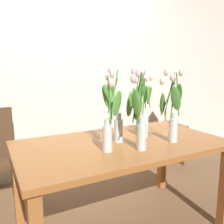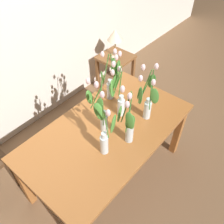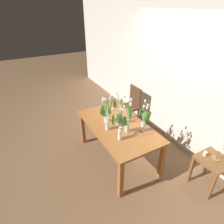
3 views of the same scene
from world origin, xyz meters
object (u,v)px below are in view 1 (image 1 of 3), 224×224
at_px(tulip_vase_5, 172,112).
at_px(side_table, 165,133).
at_px(table_lamp, 166,103).
at_px(tulip_vase_4, 142,106).
at_px(tulip_vase_1, 139,120).
at_px(tulip_vase_0, 109,124).
at_px(pillar_candle, 161,124).
at_px(tulip_vase_2, 141,112).
at_px(tulip_vase_3, 115,117).
at_px(dining_table, 122,153).

xyz_separation_m(tulip_vase_5, side_table, (0.90, 1.10, -0.54)).
bearing_deg(table_lamp, tulip_vase_4, -142.27).
bearing_deg(tulip_vase_5, tulip_vase_1, -171.49).
xyz_separation_m(tulip_vase_4, tulip_vase_5, (-0.03, -0.43, 0.01)).
bearing_deg(tulip_vase_0, tulip_vase_1, -25.59).
distance_m(tulip_vase_4, pillar_candle, 1.04).
height_order(tulip_vase_5, side_table, tulip_vase_5).
height_order(tulip_vase_1, tulip_vase_4, tulip_vase_1).
height_order(tulip_vase_0, tulip_vase_2, tulip_vase_2).
relative_size(tulip_vase_2, tulip_vase_3, 0.98).
bearing_deg(tulip_vase_2, pillar_candle, 41.88).
relative_size(tulip_vase_3, tulip_vase_5, 1.03).
xyz_separation_m(tulip_vase_4, pillar_candle, (0.76, 0.61, -0.38)).
relative_size(dining_table, tulip_vase_3, 2.73).
height_order(tulip_vase_0, tulip_vase_4, tulip_vase_0).
xyz_separation_m(tulip_vase_0, tulip_vase_2, (0.40, 0.19, 0.02)).
distance_m(tulip_vase_1, tulip_vase_5, 0.34).
xyz_separation_m(tulip_vase_5, pillar_candle, (0.78, 1.04, -0.39)).
distance_m(side_table, pillar_candle, 0.21).
bearing_deg(tulip_vase_1, tulip_vase_2, 52.58).
distance_m(tulip_vase_1, tulip_vase_2, 0.35).
xyz_separation_m(tulip_vase_0, tulip_vase_1, (0.18, -0.09, 0.02)).
relative_size(tulip_vase_1, tulip_vase_3, 0.98).
distance_m(tulip_vase_2, tulip_vase_3, 0.26).
distance_m(dining_table, tulip_vase_5, 0.50).
xyz_separation_m(tulip_vase_3, tulip_vase_5, (0.38, -0.20, 0.04)).
bearing_deg(tulip_vase_0, dining_table, 35.85).
xyz_separation_m(tulip_vase_3, table_lamp, (1.30, 0.92, -0.08)).
bearing_deg(tulip_vase_4, table_lamp, 37.73).
relative_size(tulip_vase_1, pillar_candle, 7.66).
relative_size(tulip_vase_4, tulip_vase_5, 0.96).
distance_m(tulip_vase_5, pillar_candle, 1.36).
bearing_deg(table_lamp, pillar_candle, -149.13).
relative_size(table_lamp, pillar_candle, 5.31).
height_order(tulip_vase_3, pillar_candle, tulip_vase_3).
bearing_deg(tulip_vase_1, tulip_vase_5, 8.51).
height_order(tulip_vase_0, tulip_vase_3, tulip_vase_3).
xyz_separation_m(dining_table, table_lamp, (1.25, 0.95, 0.21)).
xyz_separation_m(dining_table, tulip_vase_3, (-0.04, 0.03, 0.29)).
height_order(tulip_vase_1, tulip_vase_2, tulip_vase_2).
xyz_separation_m(tulip_vase_0, tulip_vase_3, (0.14, 0.17, 0.01)).
distance_m(tulip_vase_3, table_lamp, 1.59).
xyz_separation_m(tulip_vase_5, table_lamp, (0.92, 1.12, -0.12)).
relative_size(tulip_vase_4, side_table, 0.99).
bearing_deg(table_lamp, tulip_vase_2, -139.36).
bearing_deg(side_table, tulip_vase_1, -137.09).
bearing_deg(dining_table, tulip_vase_3, 142.64).
distance_m(table_lamp, pillar_candle, 0.31).
xyz_separation_m(tulip_vase_2, tulip_vase_4, (0.15, 0.20, 0.02)).
bearing_deg(pillar_candle, dining_table, -142.13).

